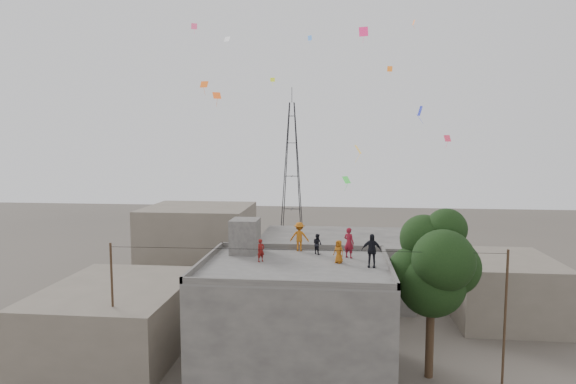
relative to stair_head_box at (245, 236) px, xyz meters
name	(u,v)px	position (x,y,z in m)	size (l,w,h in m)	color
ground	(295,375)	(3.20, -2.60, -7.10)	(140.00, 140.00, 0.00)	#4D463F
main_building	(295,320)	(3.20, -2.60, -4.05)	(10.00, 8.00, 6.10)	#494744
parapet	(295,262)	(3.20, -2.60, -0.85)	(10.00, 8.00, 0.30)	#494744
stair_head_box	(245,236)	(0.00, 0.00, 0.00)	(1.60, 1.80, 2.00)	#494744
neighbor_west	(117,318)	(-7.80, -0.60, -5.10)	(8.00, 10.00, 4.00)	#665D50
neighbor_north	(334,266)	(5.20, 11.40, -4.60)	(12.00, 9.00, 5.00)	#494744
neighbor_northwest	(199,246)	(-6.80, 13.40, -3.60)	(9.00, 8.00, 7.00)	#665D50
neighbor_east	(502,288)	(17.20, 7.40, -4.90)	(7.00, 8.00, 4.40)	#665D50
tree	(435,266)	(10.57, -2.00, -1.00)	(4.90, 4.60, 9.10)	black
utility_line	(303,315)	(3.70, -3.85, -3.27)	(20.12, 0.62, 7.40)	black
transmission_tower	(292,169)	(-0.80, 37.40, 1.97)	(2.97, 2.97, 20.01)	black
person_red_adult	(349,243)	(6.07, -0.67, -0.14)	(0.63, 0.41, 1.73)	maroon
person_orange_child	(339,252)	(5.50, -1.93, -0.38)	(0.61, 0.40, 1.25)	#9E5412
person_dark_child	(317,244)	(4.26, 0.11, -0.40)	(0.58, 0.45, 1.19)	black
person_dark_adult	(371,251)	(7.20, -2.64, -0.12)	(1.03, 0.43, 1.76)	black
person_orange_adult	(299,237)	(3.15, 0.80, -0.13)	(1.12, 0.65, 1.74)	#AD5C13
person_red_child	(261,250)	(1.27, -2.08, -0.37)	(0.46, 0.30, 1.25)	maroon
kites	(331,84)	(4.91, 4.53, 9.34)	(17.11, 15.84, 11.72)	#E15217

